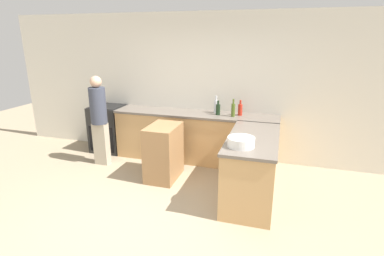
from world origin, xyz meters
name	(u,v)px	position (x,y,z in m)	size (l,w,h in m)	color
ground_plane	(149,220)	(0.00, 0.00, 0.00)	(14.00, 14.00, 0.00)	tan
wall_back	(200,87)	(0.00, 2.41, 1.35)	(8.00, 0.06, 2.70)	silver
counter_back	(195,137)	(0.00, 2.08, 0.46)	(3.03, 0.62, 0.92)	tan
counter_peninsula	(252,167)	(1.17, 1.01, 0.46)	(0.69, 1.58, 0.92)	tan
range_oven	(109,128)	(-1.84, 2.08, 0.47)	(0.64, 0.60, 0.94)	black
island_table	(164,152)	(-0.28, 1.21, 0.45)	(0.46, 0.69, 0.90)	#997047
mixing_bowl	(241,142)	(1.05, 0.56, 0.99)	(0.35, 0.35, 0.12)	white
olive_oil_bottle	(233,110)	(0.71, 2.03, 1.05)	(0.07, 0.07, 0.31)	#475B1E
wine_bottle_dark	(218,109)	(0.43, 2.08, 1.03)	(0.08, 0.08, 0.26)	black
vinegar_bottle_clear	(216,106)	(0.37, 2.20, 1.05)	(0.08, 0.08, 0.32)	silver
hot_sauce_bottle	(240,109)	(0.81, 2.14, 1.03)	(0.08, 0.08, 0.27)	red
person_by_range	(99,117)	(-1.59, 1.42, 0.89)	(0.29, 0.29, 1.62)	#ADA38E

